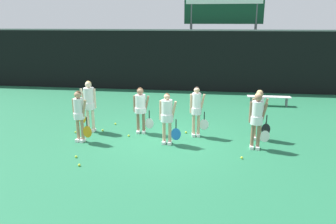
# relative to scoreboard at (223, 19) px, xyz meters

# --- Properties ---
(ground_plane) EXTENTS (140.00, 140.00, 0.00)m
(ground_plane) POSITION_rel_scoreboard_xyz_m (-1.88, -8.88, -3.89)
(ground_plane) COLOR #216642
(fence_windscreen) EXTENTS (60.00, 0.08, 3.34)m
(fence_windscreen) POSITION_rel_scoreboard_xyz_m (-1.88, -1.08, -2.21)
(fence_windscreen) COLOR black
(fence_windscreen) RESTS_ON ground_plane
(scoreboard) EXTENTS (4.31, 0.15, 4.92)m
(scoreboard) POSITION_rel_scoreboard_xyz_m (0.00, 0.00, 0.00)
(scoreboard) COLOR #515156
(scoreboard) RESTS_ON ground_plane
(bench_courtside) EXTENTS (1.93, 0.37, 0.44)m
(bench_courtside) POSITION_rel_scoreboard_xyz_m (2.11, -3.88, -3.51)
(bench_courtside) COLOR silver
(bench_courtside) RESTS_ON ground_plane
(player_0) EXTENTS (0.62, 0.35, 1.67)m
(player_0) POSITION_rel_scoreboard_xyz_m (-4.64, -9.46, -2.91)
(player_0) COLOR tan
(player_0) RESTS_ON ground_plane
(player_1) EXTENTS (0.68, 0.39, 1.64)m
(player_1) POSITION_rel_scoreboard_xyz_m (-1.85, -9.29, -2.93)
(player_1) COLOR tan
(player_1) RESTS_ON ground_plane
(player_2) EXTENTS (0.64, 0.37, 1.74)m
(player_2) POSITION_rel_scoreboard_xyz_m (0.87, -9.34, -2.85)
(player_2) COLOR #8C664C
(player_2) RESTS_ON ground_plane
(player_3) EXTENTS (0.68, 0.41, 1.80)m
(player_3) POSITION_rel_scoreboard_xyz_m (-4.69, -8.45, -2.81)
(player_3) COLOR beige
(player_3) RESTS_ON ground_plane
(player_4) EXTENTS (0.69, 0.41, 1.60)m
(player_4) POSITION_rel_scoreboard_xyz_m (-2.89, -8.37, -2.93)
(player_4) COLOR #8C664C
(player_4) RESTS_ON ground_plane
(player_5) EXTENTS (0.64, 0.34, 1.70)m
(player_5) POSITION_rel_scoreboard_xyz_m (-0.97, -8.45, -2.90)
(player_5) COLOR tan
(player_5) RESTS_ON ground_plane
(player_6) EXTENTS (0.64, 0.36, 1.65)m
(player_6) POSITION_rel_scoreboard_xyz_m (1.04, -8.47, -2.92)
(player_6) COLOR tan
(player_6) RESTS_ON ground_plane
(tennis_ball_0) EXTENTS (0.07, 0.07, 0.07)m
(tennis_ball_0) POSITION_rel_scoreboard_xyz_m (-4.28, -8.41, -3.85)
(tennis_ball_0) COLOR #CCE033
(tennis_ball_0) RESTS_ON ground_plane
(tennis_ball_1) EXTENTS (0.07, 0.07, 0.07)m
(tennis_ball_1) POSITION_rel_scoreboard_xyz_m (-2.82, -7.52, -3.86)
(tennis_ball_1) COLOR #CCE033
(tennis_ball_1) RESTS_ON ground_plane
(tennis_ball_2) EXTENTS (0.07, 0.07, 0.07)m
(tennis_ball_2) POSITION_rel_scoreboard_xyz_m (-4.27, -10.76, -3.86)
(tennis_ball_2) COLOR #CCE033
(tennis_ball_2) RESTS_ON ground_plane
(tennis_ball_3) EXTENTS (0.07, 0.07, 0.07)m
(tennis_ball_3) POSITION_rel_scoreboard_xyz_m (-2.85, -7.97, -3.86)
(tennis_ball_3) COLOR #CCE033
(tennis_ball_3) RESTS_ON ground_plane
(tennis_ball_4) EXTENTS (0.06, 0.06, 0.06)m
(tennis_ball_4) POSITION_rel_scoreboard_xyz_m (-5.15, -8.72, -3.86)
(tennis_ball_4) COLOR #CCE033
(tennis_ball_4) RESTS_ON ground_plane
(tennis_ball_5) EXTENTS (0.07, 0.07, 0.07)m
(tennis_ball_5) POSITION_rel_scoreboard_xyz_m (0.41, -10.20, -3.85)
(tennis_ball_5) COLOR #CCE033
(tennis_ball_5) RESTS_ON ground_plane
(tennis_ball_6) EXTENTS (0.06, 0.06, 0.06)m
(tennis_ball_6) POSITION_rel_scoreboard_xyz_m (-5.21, -8.07, -3.86)
(tennis_ball_6) COLOR #CCE033
(tennis_ball_6) RESTS_ON ground_plane
(tennis_ball_7) EXTENTS (0.07, 0.07, 0.07)m
(tennis_ball_7) POSITION_rel_scoreboard_xyz_m (-3.23, -8.83, -3.86)
(tennis_ball_7) COLOR #CCE033
(tennis_ball_7) RESTS_ON ground_plane
(tennis_ball_8) EXTENTS (0.07, 0.07, 0.07)m
(tennis_ball_8) POSITION_rel_scoreboard_xyz_m (-1.33, -8.23, -3.86)
(tennis_ball_8) COLOR #CCE033
(tennis_ball_8) RESTS_ON ground_plane
(tennis_ball_9) EXTENTS (0.07, 0.07, 0.07)m
(tennis_ball_9) POSITION_rel_scoreboard_xyz_m (-3.96, -11.28, -3.85)
(tennis_ball_9) COLOR #CCE033
(tennis_ball_9) RESTS_ON ground_plane
(tennis_ball_10) EXTENTS (0.07, 0.07, 0.07)m
(tennis_ball_10) POSITION_rel_scoreboard_xyz_m (-4.05, -7.61, -3.85)
(tennis_ball_10) COLOR #CCE033
(tennis_ball_10) RESTS_ON ground_plane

